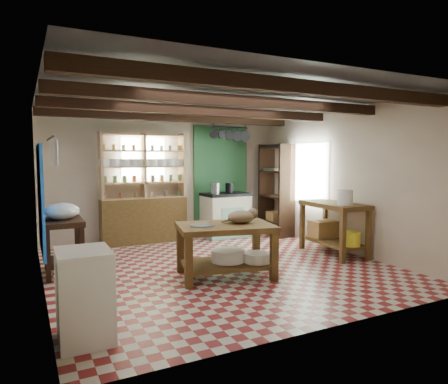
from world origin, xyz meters
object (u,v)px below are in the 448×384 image
prep_table (64,247)px  white_cabinet (85,295)px  stove (225,215)px  right_counter (333,228)px  cat (241,217)px  work_table (225,250)px

prep_table → white_cabinet: bearing=-89.5°
prep_table → white_cabinet: 2.38m
prep_table → white_cabinet: (-0.02, -2.38, 0.02)m
stove → prep_table: bearing=-159.2°
prep_table → right_counter: (4.38, -0.85, 0.05)m
stove → prep_table: (-3.40, -1.45, -0.07)m
prep_table → cat: cat is taller
work_table → right_counter: 2.33m
right_counter → stove: bearing=117.4°
work_table → cat: bearing=11.3°
work_table → right_counter: right_counter is taller
white_cabinet → prep_table: bearing=90.3°
white_cabinet → right_counter: right_counter is taller
stove → right_counter: (0.98, -2.29, -0.01)m
prep_table → cat: size_ratio=1.96×
work_table → white_cabinet: bearing=-137.9°
stove → prep_table: 3.70m
stove → right_counter: bearing=-69.2°
white_cabinet → cat: (2.34, 1.20, 0.42)m
white_cabinet → right_counter: size_ratio=0.67×
right_counter → cat: 2.12m
work_table → prep_table: size_ratio=1.64×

